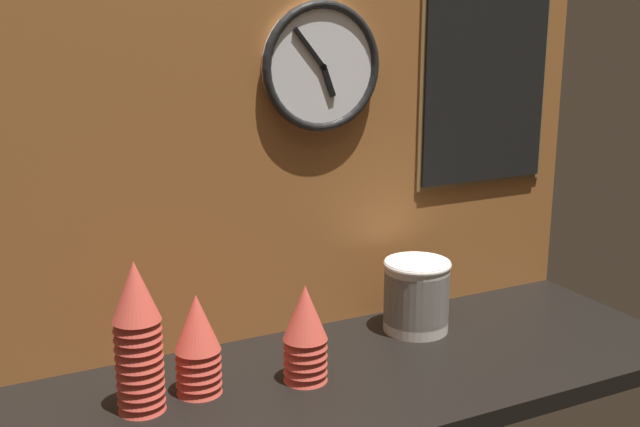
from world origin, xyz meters
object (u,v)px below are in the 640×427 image
Objects in this scene: cup_stack_center_left at (198,344)px; bowl_stack_right at (416,294)px; cup_stack_left at (138,337)px; menu_board at (486,73)px; cup_stack_center at (306,334)px; wall_clock at (322,67)px.

bowl_stack_right is (56.08, 7.15, -1.32)cm from cup_stack_center_left.
cup_stack_left is 106.88cm from menu_board.
cup_stack_left is at bearing -172.56° from bowl_stack_right.
menu_board is at bearing 21.84° from cup_stack_center.
menu_board is (83.12, 19.64, 48.26)cm from cup_stack_center_left.
bowl_stack_right is (34.85, 12.32, -1.32)cm from cup_stack_center.
cup_stack_left is 70.75cm from wall_clock.
bowl_stack_right is 0.60× the size of wall_clock.
cup_stack_center_left is at bearing 8.22° from cup_stack_left.
cup_stack_center is at bearing -13.67° from cup_stack_center_left.
cup_stack_left reaches higher than cup_stack_center.
wall_clock is (48.97, 20.49, 46.77)cm from cup_stack_left.
cup_stack_center is 0.69× the size of cup_stack_left.
cup_stack_center_left is 56.55cm from bowl_stack_right.
cup_stack_center is 1.20× the size of bowl_stack_right.
bowl_stack_right is at bearing 7.44° from cup_stack_left.
cup_stack_left is 68.96cm from bowl_stack_right.
wall_clock is 0.51× the size of menu_board.
cup_stack_center_left is 0.69× the size of cup_stack_left.
menu_board is at bearing 12.66° from cup_stack_left.
wall_clock is (-19.15, 11.60, 52.66)cm from bowl_stack_right.
menu_board reaches higher than wall_clock.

